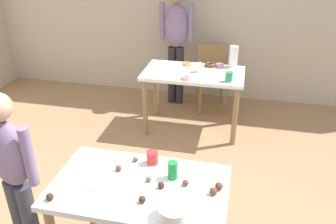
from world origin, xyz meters
The scene contains 26 objects.
wall_back centered at (0.00, 3.20, 1.30)m, with size 6.40×0.10×2.60m, color #BCB2A3.
dining_table_near centered at (-0.03, 0.01, 0.63)m, with size 1.12×0.67×0.75m.
dining_table_far centered at (-0.01, 2.10, 0.64)m, with size 1.16×0.65×0.75m.
chair_far_table centered at (0.15, 2.78, 0.50)m, with size 0.48×0.48×0.87m.
person_girl_near centered at (-0.88, -0.07, 0.79)m, with size 0.45×0.28×1.34m.
person_adult_far centered at (-0.36, 2.80, 0.97)m, with size 0.45×0.22×1.61m.
mixing_bowl centered at (0.24, -0.22, 0.79)m, with size 0.18×0.18×0.08m, color white.
soda_can centered at (0.16, 0.13, 0.81)m, with size 0.07×0.07×0.12m, color #198438.
fork_near centered at (-0.34, -0.11, 0.75)m, with size 0.17×0.02×0.01m, color silver.
cup_near_0 centered at (-0.01, 0.26, 0.80)m, with size 0.08×0.08×0.09m, color red.
cake_ball_0 centered at (-0.13, 0.25, 0.77)m, with size 0.04×0.04×0.04m, color brown.
cake_ball_1 centered at (0.02, 0.06, 0.77)m, with size 0.04×0.04×0.04m, color brown.
cake_ball_2 centered at (0.44, 0.02, 0.77)m, with size 0.05×0.05×0.05m, color brown.
cake_ball_3 centered at (0.11, 0.01, 0.77)m, with size 0.04×0.04×0.04m, color #3D2319.
cake_ball_4 centered at (0.46, 0.08, 0.77)m, with size 0.05×0.05×0.05m, color brown.
cake_ball_5 centered at (0.03, -0.14, 0.77)m, with size 0.04×0.04×0.04m, color #3D2319.
cake_ball_6 centered at (-0.51, -0.24, 0.77)m, with size 0.05×0.05×0.05m, color #3D2319.
cake_ball_7 centered at (0.25, 0.07, 0.77)m, with size 0.04×0.04×0.04m, color brown.
cake_ball_8 centered at (-0.21, 0.12, 0.77)m, with size 0.04×0.04×0.04m, color brown.
pitcher_far centered at (0.42, 2.37, 0.88)m, with size 0.10×0.10×0.25m, color white.
cup_far_0 centered at (0.41, 1.89, 0.80)m, with size 0.08×0.08×0.11m, color green.
cup_far_1 centered at (0.05, 2.11, 0.80)m, with size 0.07×0.07×0.11m, color white.
donut_far_0 centered at (-0.05, 1.85, 0.77)m, with size 0.11×0.11×0.03m, color pink.
donut_far_1 centered at (0.16, 2.33, 0.77)m, with size 0.14×0.14×0.04m, color brown.
donut_far_2 centered at (0.27, 2.36, 0.76)m, with size 0.10×0.10×0.03m, color pink.
donut_far_3 centered at (-0.12, 2.31, 0.77)m, with size 0.11×0.11×0.03m, color gold.
Camera 1 is at (0.52, -1.65, 2.17)m, focal length 37.03 mm.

